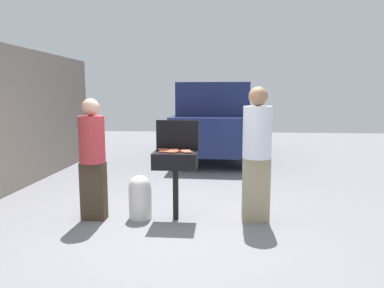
{
  "coord_description": "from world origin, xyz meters",
  "views": [
    {
      "loc": [
        0.75,
        -4.55,
        1.75
      ],
      "look_at": [
        0.3,
        0.78,
        1.0
      ],
      "focal_mm": 33.77,
      "sensor_mm": 36.0,
      "label": 1
    }
  ],
  "objects_px": {
    "hot_dog_9": "(174,152)",
    "hot_dog_10": "(188,152)",
    "hot_dog_12": "(186,151)",
    "person_right": "(257,150)",
    "hot_dog_11": "(173,151)",
    "person_left": "(92,155)",
    "bbq_grill": "(175,162)",
    "hot_dog_6": "(171,150)",
    "propane_tank": "(140,196)",
    "hot_dog_4": "(184,151)",
    "hot_dog_3": "(164,152)",
    "hot_dog_5": "(163,150)",
    "hot_dog_7": "(174,150)",
    "hot_dog_8": "(186,150)",
    "hot_dog_0": "(186,152)",
    "hot_dog_1": "(171,152)",
    "parked_minivan": "(215,120)",
    "hot_dog_2": "(174,151)"
  },
  "relations": [
    {
      "from": "hot_dog_12",
      "to": "hot_dog_1",
      "type": "bearing_deg",
      "value": -144.78
    },
    {
      "from": "hot_dog_0",
      "to": "hot_dog_8",
      "type": "height_order",
      "value": "same"
    },
    {
      "from": "bbq_grill",
      "to": "person_right",
      "type": "xyz_separation_m",
      "value": [
        1.11,
        0.03,
        0.19
      ]
    },
    {
      "from": "hot_dog_10",
      "to": "person_right",
      "type": "bearing_deg",
      "value": 8.86
    },
    {
      "from": "hot_dog_7",
      "to": "parked_minivan",
      "type": "xyz_separation_m",
      "value": [
        0.47,
        5.01,
        0.05
      ]
    },
    {
      "from": "bbq_grill",
      "to": "hot_dog_5",
      "type": "xyz_separation_m",
      "value": [
        -0.19,
        0.11,
        0.16
      ]
    },
    {
      "from": "hot_dog_10",
      "to": "hot_dog_1",
      "type": "bearing_deg",
      "value": -176.19
    },
    {
      "from": "hot_dog_7",
      "to": "hot_dog_8",
      "type": "distance_m",
      "value": 0.18
    },
    {
      "from": "hot_dog_6",
      "to": "hot_dog_10",
      "type": "relative_size",
      "value": 1.0
    },
    {
      "from": "hot_dog_11",
      "to": "propane_tank",
      "type": "height_order",
      "value": "hot_dog_11"
    },
    {
      "from": "hot_dog_9",
      "to": "hot_dog_10",
      "type": "relative_size",
      "value": 1.0
    },
    {
      "from": "bbq_grill",
      "to": "hot_dog_4",
      "type": "xyz_separation_m",
      "value": [
        0.13,
        -0.02,
        0.16
      ]
    },
    {
      "from": "hot_dog_5",
      "to": "hot_dog_11",
      "type": "xyz_separation_m",
      "value": [
        0.16,
        -0.13,
        0.0
      ]
    },
    {
      "from": "hot_dog_2",
      "to": "hot_dog_12",
      "type": "height_order",
      "value": "same"
    },
    {
      "from": "hot_dog_10",
      "to": "hot_dog_12",
      "type": "height_order",
      "value": "same"
    },
    {
      "from": "hot_dog_11",
      "to": "parked_minivan",
      "type": "xyz_separation_m",
      "value": [
        0.48,
        5.13,
        0.05
      ]
    },
    {
      "from": "hot_dog_4",
      "to": "hot_dog_11",
      "type": "relative_size",
      "value": 1.0
    },
    {
      "from": "hot_dog_10",
      "to": "propane_tank",
      "type": "height_order",
      "value": "hot_dog_10"
    },
    {
      "from": "hot_dog_9",
      "to": "hot_dog_10",
      "type": "distance_m",
      "value": 0.2
    },
    {
      "from": "hot_dog_4",
      "to": "hot_dog_10",
      "type": "distance_m",
      "value": 0.11
    },
    {
      "from": "hot_dog_11",
      "to": "person_left",
      "type": "relative_size",
      "value": 0.08
    },
    {
      "from": "person_left",
      "to": "parked_minivan",
      "type": "bearing_deg",
      "value": 59.13
    },
    {
      "from": "hot_dog_4",
      "to": "hot_dog_8",
      "type": "relative_size",
      "value": 1.0
    },
    {
      "from": "hot_dog_5",
      "to": "parked_minivan",
      "type": "xyz_separation_m",
      "value": [
        0.64,
        5.0,
        0.05
      ]
    },
    {
      "from": "hot_dog_0",
      "to": "parked_minivan",
      "type": "relative_size",
      "value": 0.03
    },
    {
      "from": "hot_dog_4",
      "to": "person_left",
      "type": "distance_m",
      "value": 1.27
    },
    {
      "from": "hot_dog_12",
      "to": "person_right",
      "type": "bearing_deg",
      "value": 1.49
    },
    {
      "from": "hot_dog_3",
      "to": "person_left",
      "type": "distance_m",
      "value": 1.0
    },
    {
      "from": "hot_dog_10",
      "to": "hot_dog_12",
      "type": "distance_m",
      "value": 0.13
    },
    {
      "from": "hot_dog_3",
      "to": "person_left",
      "type": "bearing_deg",
      "value": -179.51
    },
    {
      "from": "hot_dog_5",
      "to": "hot_dog_7",
      "type": "xyz_separation_m",
      "value": [
        0.16,
        -0.01,
        0.0
      ]
    },
    {
      "from": "parked_minivan",
      "to": "hot_dog_3",
      "type": "bearing_deg",
      "value": 85.55
    },
    {
      "from": "hot_dog_2",
      "to": "hot_dog_12",
      "type": "xyz_separation_m",
      "value": [
        0.16,
        0.0,
        0.0
      ]
    },
    {
      "from": "hot_dog_3",
      "to": "hot_dog_11",
      "type": "relative_size",
      "value": 1.0
    },
    {
      "from": "hot_dog_1",
      "to": "hot_dog_7",
      "type": "bearing_deg",
      "value": 87.09
    },
    {
      "from": "hot_dog_9",
      "to": "person_right",
      "type": "height_order",
      "value": "person_right"
    },
    {
      "from": "hot_dog_9",
      "to": "hot_dog_4",
      "type": "bearing_deg",
      "value": 22.39
    },
    {
      "from": "hot_dog_5",
      "to": "hot_dog_10",
      "type": "distance_m",
      "value": 0.44
    },
    {
      "from": "hot_dog_5",
      "to": "hot_dog_8",
      "type": "relative_size",
      "value": 1.0
    },
    {
      "from": "bbq_grill",
      "to": "hot_dog_6",
      "type": "distance_m",
      "value": 0.19
    },
    {
      "from": "hot_dog_2",
      "to": "hot_dog_11",
      "type": "bearing_deg",
      "value": -116.11
    },
    {
      "from": "hot_dog_0",
      "to": "hot_dog_5",
      "type": "bearing_deg",
      "value": 154.3
    },
    {
      "from": "hot_dog_0",
      "to": "hot_dog_1",
      "type": "relative_size",
      "value": 1.0
    },
    {
      "from": "hot_dog_5",
      "to": "hot_dog_10",
      "type": "xyz_separation_m",
      "value": [
        0.38,
        -0.22,
        0.0
      ]
    },
    {
      "from": "hot_dog_0",
      "to": "hot_dog_7",
      "type": "distance_m",
      "value": 0.25
    },
    {
      "from": "hot_dog_12",
      "to": "hot_dog_11",
      "type": "bearing_deg",
      "value": -170.52
    },
    {
      "from": "hot_dog_8",
      "to": "hot_dog_11",
      "type": "bearing_deg",
      "value": -154.98
    },
    {
      "from": "hot_dog_5",
      "to": "hot_dog_4",
      "type": "bearing_deg",
      "value": -22.38
    },
    {
      "from": "hot_dog_11",
      "to": "person_left",
      "type": "height_order",
      "value": "person_left"
    },
    {
      "from": "hot_dog_2",
      "to": "hot_dog_5",
      "type": "distance_m",
      "value": 0.2
    }
  ]
}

